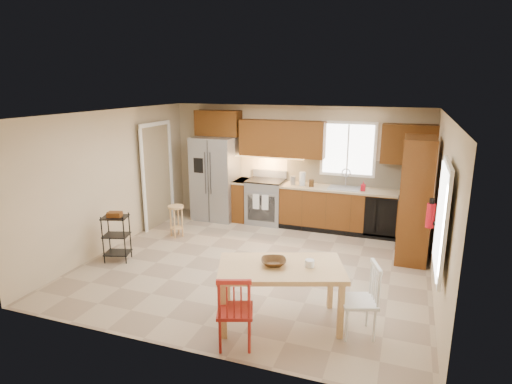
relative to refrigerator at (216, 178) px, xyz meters
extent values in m
plane|color=tan|center=(1.70, -2.12, -0.91)|extent=(5.50, 5.50, 0.00)
cube|color=silver|center=(1.70, -2.12, 1.59)|extent=(5.50, 5.00, 0.02)
cube|color=#CCB793|center=(1.70, 0.38, 0.34)|extent=(5.50, 0.02, 2.50)
cube|color=#CCB793|center=(1.70, -4.62, 0.34)|extent=(5.50, 0.02, 2.50)
cube|color=#CCB793|center=(-1.05, -2.12, 0.34)|extent=(0.02, 5.00, 2.50)
cube|color=#CCB793|center=(4.45, -2.12, 0.34)|extent=(0.02, 5.00, 2.50)
cube|color=gray|center=(0.00, 0.00, 0.00)|extent=(0.92, 0.75, 1.82)
cube|color=gray|center=(1.15, 0.06, -0.45)|extent=(0.76, 0.63, 0.92)
cube|color=#5C3011|center=(0.60, 0.08, -0.46)|extent=(0.30, 0.60, 0.90)
cube|color=#5C3011|center=(2.99, 0.08, -0.46)|extent=(2.92, 0.60, 0.90)
cube|color=black|center=(3.55, -0.22, -0.46)|extent=(0.60, 0.02, 0.78)
cube|color=beige|center=(2.99, 0.36, 0.27)|extent=(2.92, 0.03, 0.55)
cube|color=#522C0D|center=(0.00, 0.20, 1.19)|extent=(1.00, 0.35, 0.55)
cube|color=#522C0D|center=(1.45, 0.20, 0.92)|extent=(1.80, 0.35, 0.75)
cube|color=#522C0D|center=(3.95, 0.20, 0.92)|extent=(1.00, 0.35, 0.75)
cube|color=white|center=(2.80, 0.35, 0.74)|extent=(1.12, 0.04, 1.12)
cube|color=gray|center=(2.80, 0.08, -0.05)|extent=(0.62, 0.46, 0.16)
cube|color=#FFBF66|center=(1.15, 0.17, 0.52)|extent=(1.60, 0.30, 0.01)
imported|color=red|center=(3.18, -0.02, 0.09)|extent=(0.09, 0.09, 0.19)
cylinder|color=silver|center=(1.95, 0.03, 0.13)|extent=(0.12, 0.12, 0.28)
cylinder|color=gray|center=(1.75, 0.03, 0.08)|extent=(0.11, 0.11, 0.18)
cylinder|color=#4A2E13|center=(2.15, 0.00, 0.06)|extent=(0.10, 0.10, 0.14)
cube|color=#5C3011|center=(4.13, -0.93, 0.14)|extent=(0.50, 0.95, 2.10)
cylinder|color=red|center=(4.33, -1.98, 0.19)|extent=(0.12, 0.12, 0.36)
cube|color=white|center=(4.38, -3.27, 0.54)|extent=(0.04, 1.02, 1.32)
cube|color=#8C7A59|center=(-0.97, -0.82, 0.14)|extent=(0.04, 0.95, 2.10)
imported|color=#4A2E13|center=(2.49, -3.66, -0.15)|extent=(0.40, 0.40, 0.08)
cylinder|color=silver|center=(2.92, -3.57, -0.12)|extent=(0.14, 0.14, 0.13)
camera|label=1|loc=(3.94, -8.36, 2.05)|focal=30.00mm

